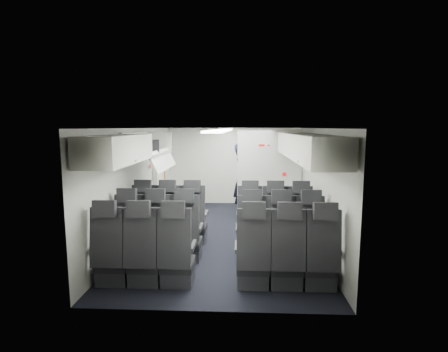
# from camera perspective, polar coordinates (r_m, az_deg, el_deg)

# --- Properties ---
(cabin_shell) EXTENTS (3.41, 6.01, 2.16)m
(cabin_shell) POSITION_cam_1_polar(r_m,az_deg,el_deg) (6.95, -0.15, -0.67)
(cabin_shell) COLOR black
(cabin_shell) RESTS_ON ground
(seat_row_front) EXTENTS (3.33, 0.56, 1.24)m
(seat_row_front) POSITION_cam_1_polar(r_m,az_deg,el_deg) (6.58, -0.38, -7.58)
(seat_row_front) COLOR #242427
(seat_row_front) RESTS_ON cabin_shell
(seat_row_mid) EXTENTS (3.33, 0.56, 1.24)m
(seat_row_mid) POSITION_cam_1_polar(r_m,az_deg,el_deg) (5.72, -0.87, -10.00)
(seat_row_mid) COLOR #242427
(seat_row_mid) RESTS_ON cabin_shell
(seat_row_rear) EXTENTS (3.33, 0.56, 1.24)m
(seat_row_rear) POSITION_cam_1_polar(r_m,az_deg,el_deg) (4.88, -1.55, -13.26)
(seat_row_rear) COLOR #242427
(seat_row_rear) RESTS_ON cabin_shell
(overhead_bin_left_rear) EXTENTS (0.53, 1.80, 0.40)m
(overhead_bin_left_rear) POSITION_cam_1_polar(r_m,az_deg,el_deg) (5.18, -17.01, 4.21)
(overhead_bin_left_rear) COLOR white
(overhead_bin_left_rear) RESTS_ON cabin_shell
(overhead_bin_left_front_open) EXTENTS (0.64, 1.70, 0.72)m
(overhead_bin_left_front_open) POSITION_cam_1_polar(r_m,az_deg,el_deg) (6.87, -12.41, 4.18)
(overhead_bin_left_front_open) COLOR #9E9E93
(overhead_bin_left_front_open) RESTS_ON cabin_shell
(overhead_bin_right_rear) EXTENTS (0.53, 1.80, 0.40)m
(overhead_bin_right_rear) POSITION_cam_1_polar(r_m,az_deg,el_deg) (4.99, 14.98, 4.16)
(overhead_bin_right_rear) COLOR white
(overhead_bin_right_rear) RESTS_ON cabin_shell
(overhead_bin_right_front) EXTENTS (0.53, 1.70, 0.40)m
(overhead_bin_right_front) POSITION_cam_1_polar(r_m,az_deg,el_deg) (6.71, 11.82, 5.17)
(overhead_bin_right_front) COLOR white
(overhead_bin_right_front) RESTS_ON cabin_shell
(bulkhead_partition) EXTENTS (1.40, 0.15, 2.13)m
(bulkhead_partition) POSITION_cam_1_polar(r_m,az_deg,el_deg) (7.77, 7.38, -0.18)
(bulkhead_partition) COLOR silver
(bulkhead_partition) RESTS_ON cabin_shell
(galley_unit) EXTENTS (0.85, 0.52, 1.90)m
(galley_unit) POSITION_cam_1_polar(r_m,az_deg,el_deg) (9.68, 6.27, 0.69)
(galley_unit) COLOR #939399
(galley_unit) RESTS_ON cabin_shell
(boarding_door) EXTENTS (0.12, 1.27, 1.86)m
(boarding_door) POSITION_cam_1_polar(r_m,az_deg,el_deg) (8.73, -10.45, -0.15)
(boarding_door) COLOR silver
(boarding_door) RESTS_ON cabin_shell
(flight_attendant) EXTENTS (0.58, 0.74, 1.80)m
(flight_attendant) POSITION_cam_1_polar(r_m,az_deg,el_deg) (8.53, 3.11, -0.61)
(flight_attendant) COLOR black
(flight_attendant) RESTS_ON ground
(carry_on_bag) EXTENTS (0.51, 0.43, 0.26)m
(carry_on_bag) POSITION_cam_1_polar(r_m,az_deg,el_deg) (6.70, -12.82, 4.69)
(carry_on_bag) COLOR black
(carry_on_bag) RESTS_ON overhead_bin_left_front_open
(papers) EXTENTS (0.21, 0.08, 0.15)m
(papers) POSITION_cam_1_polar(r_m,az_deg,el_deg) (8.46, 4.41, 0.64)
(papers) COLOR white
(papers) RESTS_ON flight_attendant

